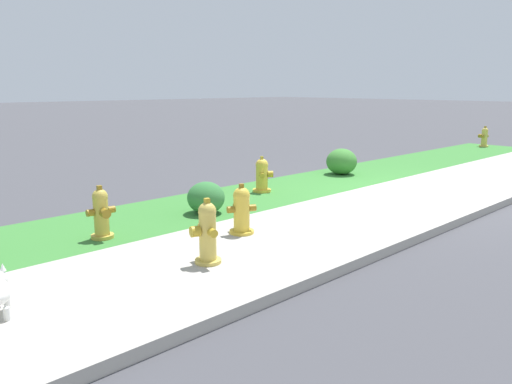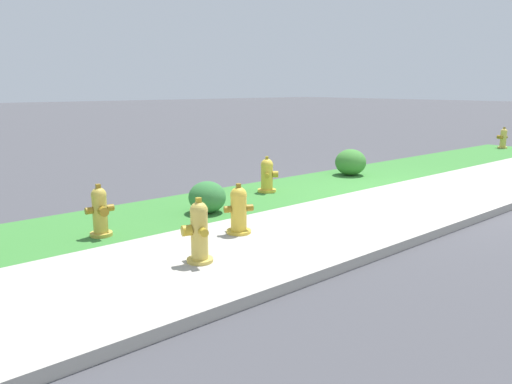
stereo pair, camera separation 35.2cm
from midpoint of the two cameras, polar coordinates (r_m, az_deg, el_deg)
ground_plane at (r=9.33m, az=17.44°, el=-0.48°), size 120.00×120.00×0.00m
sidewalk_pavement at (r=9.33m, az=17.44°, el=-0.45°), size 18.00×2.34×0.01m
grass_verge at (r=10.50m, az=7.25°, el=1.35°), size 18.00×1.93×0.01m
street_curb at (r=8.81m, az=24.55°, el=-1.35°), size 18.00×0.16×0.12m
fire_hydrant_near_corner at (r=6.74m, az=-18.71°, el=-2.35°), size 0.37×0.34×0.69m
fire_hydrant_at_driveway at (r=9.22m, az=-0.39°, el=1.93°), size 0.37×0.36×0.67m
fire_hydrant_mid_block at (r=5.52m, az=-7.44°, el=-4.64°), size 0.35×0.38×0.74m
fire_hydrant_by_grass_verge at (r=6.60m, az=-3.21°, el=-2.11°), size 0.39×0.38×0.68m
fire_hydrant_far_end at (r=17.70m, az=24.12°, el=5.75°), size 0.37×0.34×0.67m
shrub_bush_mid_verge at (r=11.22m, az=8.86°, el=3.45°), size 0.68×0.68×0.58m
shrub_bush_far_verge at (r=7.73m, az=-7.04°, el=-0.65°), size 0.58×0.58×0.49m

